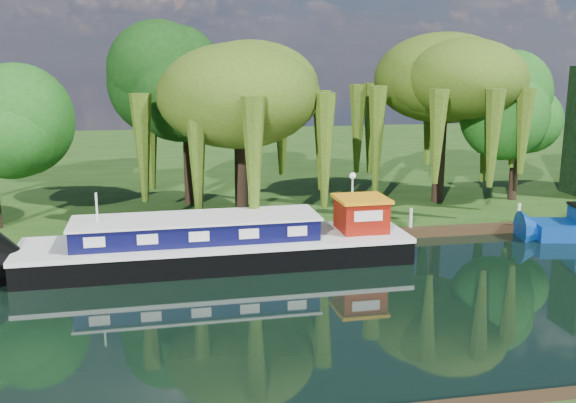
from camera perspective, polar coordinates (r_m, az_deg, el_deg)
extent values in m
plane|color=black|center=(24.95, 11.42, -8.39)|extent=(120.00, 120.00, 0.00)
cube|color=#1B3A10|center=(56.91, -1.51, 3.76)|extent=(120.00, 52.00, 0.45)
cube|color=black|center=(28.42, -6.16, -4.73)|extent=(16.84, 4.07, 1.12)
cube|color=silver|center=(28.24, -6.19, -3.46)|extent=(16.93, 4.14, 0.20)
cube|color=#0A0B34|center=(28.02, -8.12, -2.46)|extent=(10.45, 2.89, 0.88)
cube|color=silver|center=(27.90, -8.15, -1.47)|extent=(10.64, 3.08, 0.11)
cube|color=maroon|center=(29.37, 6.53, -1.21)|extent=(2.09, 2.09, 1.40)
cube|color=orange|center=(29.19, 6.56, 0.26)|extent=(2.33, 2.33, 0.15)
cylinder|color=silver|center=(27.90, -16.58, -1.49)|extent=(0.09, 0.09, 2.24)
imported|color=maroon|center=(29.86, -13.89, -5.02)|extent=(3.41, 2.49, 0.69)
cylinder|color=black|center=(34.33, -4.19, 2.89)|extent=(0.69, 0.69, 5.30)
ellipsoid|color=#344B10|center=(33.92, -4.29, 9.29)|extent=(7.41, 7.41, 4.79)
cylinder|color=black|center=(39.31, 13.30, 3.91)|extent=(0.77, 0.77, 5.46)
ellipsoid|color=#344B10|center=(38.95, 13.58, 9.65)|extent=(7.45, 7.45, 4.81)
cylinder|color=black|center=(38.03, -8.82, 5.26)|extent=(0.74, 0.74, 7.35)
ellipsoid|color=black|center=(37.78, -8.97, 9.79)|extent=(5.88, 5.88, 5.88)
cylinder|color=black|center=(41.25, 19.56, 4.18)|extent=(0.56, 0.56, 5.84)
ellipsoid|color=#154B12|center=(41.01, 19.81, 7.49)|extent=(4.68, 4.68, 4.68)
cylinder|color=silver|center=(34.20, 5.72, 0.17)|extent=(0.10, 0.10, 2.20)
sphere|color=white|center=(33.95, 5.77, 2.29)|extent=(0.36, 0.36, 0.36)
cylinder|color=silver|center=(30.94, -12.16, -2.49)|extent=(0.16, 0.16, 1.00)
cylinder|color=silver|center=(31.34, -1.13, -2.02)|extent=(0.16, 0.16, 1.00)
cylinder|color=silver|center=(33.21, 10.87, -1.42)|extent=(0.16, 0.16, 1.00)
cylinder|color=silver|center=(35.83, 19.83, -0.93)|extent=(0.16, 0.16, 1.00)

